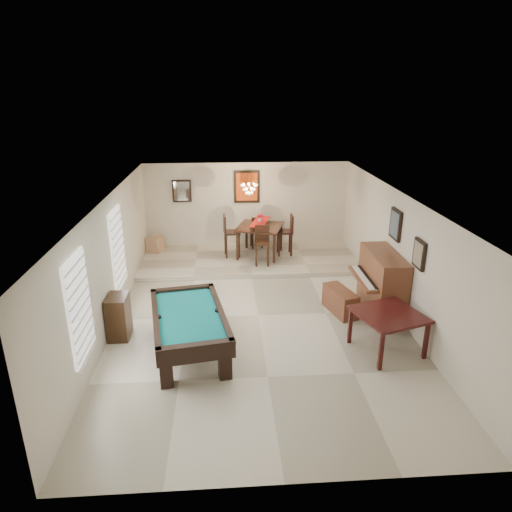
{
  "coord_description": "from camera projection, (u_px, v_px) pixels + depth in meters",
  "views": [
    {
      "loc": [
        -0.66,
        -8.79,
        4.63
      ],
      "look_at": [
        0.0,
        0.6,
        1.15
      ],
      "focal_mm": 32.0,
      "sensor_mm": 36.0,
      "label": 1
    }
  ],
  "objects": [
    {
      "name": "apothecary_chest",
      "position": [
        119.0,
        317.0,
        8.89
      ],
      "size": [
        0.39,
        0.58,
        0.87
      ],
      "primitive_type": "cube",
      "color": "black",
      "rests_on": "ground_plane"
    },
    {
      "name": "piano_bench",
      "position": [
        340.0,
        301.0,
        9.92
      ],
      "size": [
        0.63,
        1.03,
        0.54
      ],
      "primitive_type": "cube",
      "rotation": [
        0.0,
        0.0,
        0.28
      ],
      "color": "brown",
      "rests_on": "ground_plane"
    },
    {
      "name": "dining_chair_east",
      "position": [
        285.0,
        235.0,
        12.95
      ],
      "size": [
        0.43,
        0.43,
        1.16
      ],
      "primitive_type": null,
      "rotation": [
        0.0,
        0.0,
        -1.58
      ],
      "color": "black",
      "rests_on": "dining_step"
    },
    {
      "name": "corner_bench",
      "position": [
        155.0,
        244.0,
        13.35
      ],
      "size": [
        0.51,
        0.57,
        0.43
      ],
      "primitive_type": "cube",
      "rotation": [
        0.0,
        0.0,
        -0.33
      ],
      "color": "tan",
      "rests_on": "dining_step"
    },
    {
      "name": "window_left_rear",
      "position": [
        118.0,
        248.0,
        9.75
      ],
      "size": [
        0.06,
        1.0,
        1.7
      ],
      "primitive_type": "cube",
      "color": "white",
      "rests_on": "wall_left"
    },
    {
      "name": "upright_piano",
      "position": [
        375.0,
        283.0,
        9.81
      ],
      "size": [
        0.91,
        1.62,
        1.35
      ],
      "primitive_type": null,
      "color": "brown",
      "rests_on": "ground_plane"
    },
    {
      "name": "flower_vase",
      "position": [
        260.0,
        218.0,
        12.71
      ],
      "size": [
        0.15,
        0.15,
        0.24
      ],
      "primitive_type": null,
      "rotation": [
        0.0,
        0.0,
        -0.1
      ],
      "color": "#AE0E20",
      "rests_on": "dining_table"
    },
    {
      "name": "wall_right",
      "position": [
        400.0,
        256.0,
        9.62
      ],
      "size": [
        0.04,
        9.0,
        2.6
      ],
      "primitive_type": "cube",
      "color": "silver",
      "rests_on": "ground_plane"
    },
    {
      "name": "right_picture_lower",
      "position": [
        419.0,
        254.0,
        8.54
      ],
      "size": [
        0.06,
        0.45,
        0.55
      ],
      "primitive_type": "cube",
      "color": "gray",
      "rests_on": "wall_right"
    },
    {
      "name": "pool_table",
      "position": [
        190.0,
        334.0,
        8.37
      ],
      "size": [
        1.65,
        2.52,
        0.78
      ],
      "primitive_type": null,
      "rotation": [
        0.0,
        0.0,
        0.17
      ],
      "color": "black",
      "rests_on": "ground_plane"
    },
    {
      "name": "square_table",
      "position": [
        387.0,
        332.0,
        8.44
      ],
      "size": [
        1.4,
        1.4,
        0.77
      ],
      "primitive_type": null,
      "rotation": [
        0.0,
        0.0,
        0.31
      ],
      "color": "black",
      "rests_on": "ground_plane"
    },
    {
      "name": "dining_chair_south",
      "position": [
        262.0,
        246.0,
        12.21
      ],
      "size": [
        0.41,
        0.41,
        1.06
      ],
      "primitive_type": null,
      "rotation": [
        0.0,
        0.0,
        -0.05
      ],
      "color": "black",
      "rests_on": "dining_step"
    },
    {
      "name": "wall_back",
      "position": [
        247.0,
        206.0,
        13.63
      ],
      "size": [
        6.0,
        0.04,
        2.6
      ],
      "primitive_type": "cube",
      "color": "silver",
      "rests_on": "ground_plane"
    },
    {
      "name": "back_mirror",
      "position": [
        182.0,
        191.0,
        13.29
      ],
      "size": [
        0.55,
        0.06,
        0.65
      ],
      "primitive_type": "cube",
      "color": "white",
      "rests_on": "wall_back"
    },
    {
      "name": "dining_chair_west",
      "position": [
        232.0,
        236.0,
        12.82
      ],
      "size": [
        0.48,
        0.48,
        1.21
      ],
      "primitive_type": null,
      "rotation": [
        0.0,
        0.0,
        1.66
      ],
      "color": "black",
      "rests_on": "dining_step"
    },
    {
      "name": "back_painting",
      "position": [
        247.0,
        187.0,
        13.39
      ],
      "size": [
        0.75,
        0.06,
        0.95
      ],
      "primitive_type": "cube",
      "color": "#D84C14",
      "rests_on": "wall_back"
    },
    {
      "name": "wall_left",
      "position": [
        110.0,
        263.0,
        9.22
      ],
      "size": [
        0.04,
        9.0,
        2.6
      ],
      "primitive_type": "cube",
      "color": "silver",
      "rests_on": "ground_plane"
    },
    {
      "name": "dining_step",
      "position": [
        249.0,
        260.0,
        12.89
      ],
      "size": [
        6.0,
        2.5,
        0.12
      ],
      "primitive_type": "cube",
      "color": "beige",
      "rests_on": "ground_plane"
    },
    {
      "name": "dining_chair_north",
      "position": [
        257.0,
        232.0,
        13.58
      ],
      "size": [
        0.39,
        0.39,
        0.96
      ],
      "primitive_type": null,
      "rotation": [
        0.0,
        0.0,
        3.25
      ],
      "color": "black",
      "rests_on": "dining_step"
    },
    {
      "name": "dining_table",
      "position": [
        260.0,
        239.0,
        12.92
      ],
      "size": [
        1.49,
        1.49,
        0.99
      ],
      "primitive_type": null,
      "rotation": [
        0.0,
        0.0,
        -0.3
      ],
      "color": "black",
      "rests_on": "dining_step"
    },
    {
      "name": "ceiling",
      "position": [
        258.0,
        198.0,
        8.97
      ],
      "size": [
        6.0,
        9.0,
        0.04
      ],
      "primitive_type": "cube",
      "color": "white",
      "rests_on": "wall_back"
    },
    {
      "name": "chandelier",
      "position": [
        249.0,
        185.0,
        12.1
      ],
      "size": [
        0.44,
        0.44,
        0.6
      ],
      "primitive_type": null,
      "color": "#FFE5B2",
      "rests_on": "ceiling"
    },
    {
      "name": "right_picture_upper",
      "position": [
        396.0,
        224.0,
        9.69
      ],
      "size": [
        0.06,
        0.55,
        0.65
      ],
      "primitive_type": "cube",
      "color": "slate",
      "rests_on": "wall_right"
    },
    {
      "name": "ground_plane",
      "position": [
        258.0,
        316.0,
        9.87
      ],
      "size": [
        6.0,
        9.0,
        0.02
      ],
      "primitive_type": "cube",
      "color": "beige"
    },
    {
      "name": "window_left_front",
      "position": [
        79.0,
        307.0,
        7.13
      ],
      "size": [
        0.06,
        1.0,
        1.7
      ],
      "primitive_type": "cube",
      "color": "white",
      "rests_on": "wall_left"
    },
    {
      "name": "wall_front",
      "position": [
        287.0,
        398.0,
        5.21
      ],
      "size": [
        6.0,
        0.04,
        2.6
      ],
      "primitive_type": "cube",
      "color": "silver",
      "rests_on": "ground_plane"
    }
  ]
}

